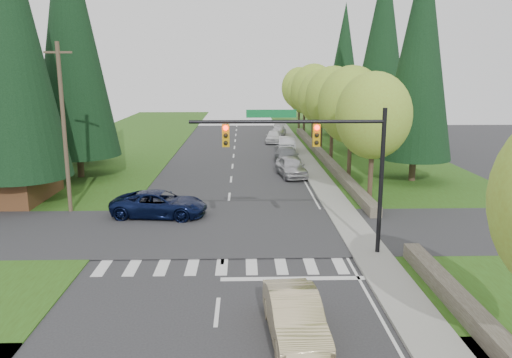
{
  "coord_description": "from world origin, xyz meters",
  "views": [
    {
      "loc": [
        0.96,
        -17.34,
        8.42
      ],
      "look_at": [
        1.63,
        8.3,
        2.8
      ],
      "focal_mm": 35.0,
      "sensor_mm": 36.0,
      "label": 1
    }
  ],
  "objects_px": {
    "suv_navy": "(160,204)",
    "sedan_champagne": "(295,317)",
    "parked_car_e": "(279,131)",
    "parked_car_b": "(287,156)",
    "parked_car_a": "(291,167)",
    "parked_car_d": "(274,136)",
    "parked_car_c": "(287,145)"
  },
  "relations": [
    {
      "from": "parked_car_e",
      "to": "parked_car_b",
      "type": "bearing_deg",
      "value": -83.98
    },
    {
      "from": "parked_car_a",
      "to": "parked_car_d",
      "type": "bearing_deg",
      "value": 82.83
    },
    {
      "from": "parked_car_a",
      "to": "parked_car_e",
      "type": "relative_size",
      "value": 1.06
    },
    {
      "from": "parked_car_a",
      "to": "parked_car_d",
      "type": "xyz_separation_m",
      "value": [
        -0.26,
        19.22,
        -0.08
      ]
    },
    {
      "from": "parked_car_b",
      "to": "parked_car_d",
      "type": "relative_size",
      "value": 1.17
    },
    {
      "from": "parked_car_c",
      "to": "parked_car_d",
      "type": "height_order",
      "value": "parked_car_c"
    },
    {
      "from": "parked_car_c",
      "to": "parked_car_e",
      "type": "distance_m",
      "value": 13.43
    },
    {
      "from": "parked_car_d",
      "to": "parked_car_e",
      "type": "distance_m",
      "value": 6.21
    },
    {
      "from": "parked_car_d",
      "to": "sedan_champagne",
      "type": "bearing_deg",
      "value": -85.76
    },
    {
      "from": "suv_navy",
      "to": "sedan_champagne",
      "type": "bearing_deg",
      "value": -147.86
    },
    {
      "from": "parked_car_a",
      "to": "sedan_champagne",
      "type": "bearing_deg",
      "value": -103.15
    },
    {
      "from": "parked_car_b",
      "to": "parked_car_c",
      "type": "xyz_separation_m",
      "value": [
        0.54,
        6.42,
        0.08
      ]
    },
    {
      "from": "suv_navy",
      "to": "parked_car_b",
      "type": "xyz_separation_m",
      "value": [
        8.92,
        16.58,
        -0.03
      ]
    },
    {
      "from": "parked_car_b",
      "to": "parked_car_c",
      "type": "bearing_deg",
      "value": 84.58
    },
    {
      "from": "suv_navy",
      "to": "parked_car_a",
      "type": "relative_size",
      "value": 1.16
    },
    {
      "from": "sedan_champagne",
      "to": "suv_navy",
      "type": "distance_m",
      "value": 15.19
    },
    {
      "from": "suv_navy",
      "to": "parked_car_a",
      "type": "height_order",
      "value": "parked_car_a"
    },
    {
      "from": "sedan_champagne",
      "to": "parked_car_a",
      "type": "xyz_separation_m",
      "value": [
        2.26,
        24.8,
        0.06
      ]
    },
    {
      "from": "parked_car_d",
      "to": "parked_car_e",
      "type": "relative_size",
      "value": 0.96
    },
    {
      "from": "sedan_champagne",
      "to": "parked_car_d",
      "type": "xyz_separation_m",
      "value": [
        2.0,
        44.02,
        -0.02
      ]
    },
    {
      "from": "parked_car_a",
      "to": "parked_car_b",
      "type": "bearing_deg",
      "value": 80.44
    },
    {
      "from": "sedan_champagne",
      "to": "parked_car_c",
      "type": "height_order",
      "value": "parked_car_c"
    },
    {
      "from": "sedan_champagne",
      "to": "parked_car_c",
      "type": "relative_size",
      "value": 0.93
    },
    {
      "from": "suv_navy",
      "to": "parked_car_e",
      "type": "distance_m",
      "value": 37.65
    },
    {
      "from": "parked_car_b",
      "to": "parked_car_e",
      "type": "height_order",
      "value": "parked_car_b"
    },
    {
      "from": "sedan_champagne",
      "to": "suv_navy",
      "type": "height_order",
      "value": "suv_navy"
    },
    {
      "from": "parked_car_e",
      "to": "suv_navy",
      "type": "bearing_deg",
      "value": -96.87
    },
    {
      "from": "sedan_champagne",
      "to": "parked_car_e",
      "type": "height_order",
      "value": "sedan_champagne"
    },
    {
      "from": "parked_car_c",
      "to": "parked_car_d",
      "type": "distance_m",
      "value": 7.36
    },
    {
      "from": "parked_car_c",
      "to": "parked_car_d",
      "type": "xyz_separation_m",
      "value": [
        -0.95,
        7.3,
        -0.07
      ]
    },
    {
      "from": "parked_car_e",
      "to": "parked_car_a",
      "type": "bearing_deg",
      "value": -83.95
    },
    {
      "from": "sedan_champagne",
      "to": "parked_car_b",
      "type": "xyz_separation_m",
      "value": [
        2.41,
        30.3,
        -0.02
      ]
    }
  ]
}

